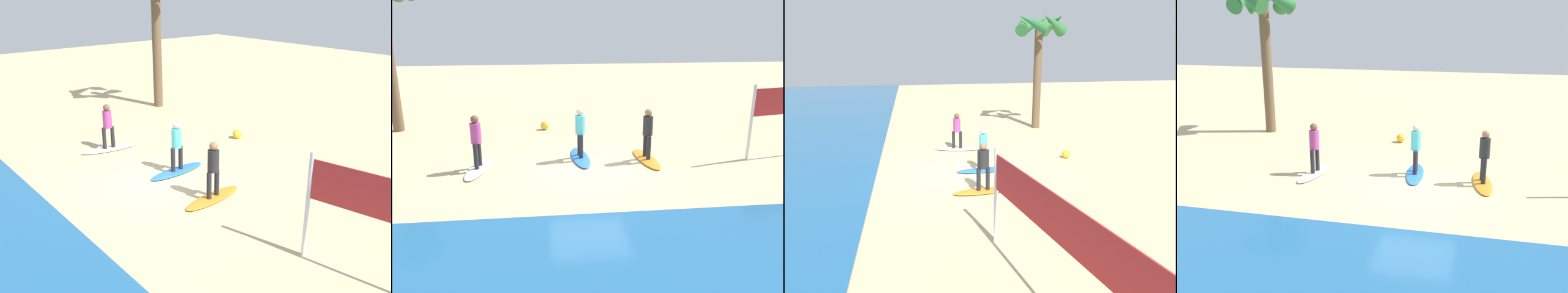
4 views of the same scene
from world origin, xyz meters
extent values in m
plane|color=#CCB789|center=(0.00, 0.00, 0.00)|extent=(60.00, 60.00, 0.00)
ellipsoid|color=orange|center=(-1.99, -0.71, 0.04)|extent=(0.79, 2.15, 0.09)
cylinder|color=#232328|center=(-2.01, -0.55, 0.48)|extent=(0.14, 0.14, 0.78)
cylinder|color=#232328|center=(-1.97, -0.87, 0.48)|extent=(0.14, 0.14, 0.78)
cylinder|color=#262628|center=(-1.99, -0.71, 1.18)|extent=(0.32, 0.32, 0.62)
sphere|color=#9E704C|center=(-1.99, -0.71, 1.61)|extent=(0.24, 0.24, 0.24)
ellipsoid|color=blue|center=(0.17, -1.09, 0.04)|extent=(0.70, 2.13, 0.09)
cylinder|color=#232328|center=(0.16, -0.93, 0.48)|extent=(0.14, 0.14, 0.78)
cylinder|color=#232328|center=(0.18, -1.25, 0.48)|extent=(0.14, 0.14, 0.78)
cylinder|color=#4CC6D1|center=(0.17, -1.09, 1.18)|extent=(0.32, 0.32, 0.62)
sphere|color=beige|center=(0.17, -1.09, 1.61)|extent=(0.24, 0.24, 0.24)
ellipsoid|color=white|center=(3.40, -0.42, 0.04)|extent=(0.90, 2.16, 0.09)
cylinder|color=#232328|center=(3.43, -0.27, 0.48)|extent=(0.14, 0.14, 0.78)
cylinder|color=#232328|center=(3.37, -0.58, 0.48)|extent=(0.14, 0.14, 0.78)
cylinder|color=#B74293|center=(3.40, -0.42, 1.18)|extent=(0.32, 0.32, 0.62)
sphere|color=brown|center=(3.40, -0.42, 1.61)|extent=(0.24, 0.24, 0.24)
cylinder|color=silver|center=(-5.34, -0.45, 1.25)|extent=(0.10, 0.10, 2.50)
cube|color=red|center=(-9.75, -1.32, 1.90)|extent=(8.83, 1.78, 0.90)
cylinder|color=brown|center=(7.37, -5.43, 2.77)|extent=(0.44, 0.44, 5.55)
cone|color=#2D7538|center=(8.27, -5.43, 5.80)|extent=(0.70, 1.93, 1.40)
cone|color=#2D7538|center=(7.64, -4.58, 5.80)|extent=(2.05, 1.26, 1.40)
cone|color=#2D7538|center=(6.64, -4.91, 5.80)|extent=(1.70, 1.97, 1.40)
cone|color=#2D7538|center=(6.64, -5.96, 5.80)|extent=(1.70, 1.97, 1.40)
cone|color=#2D7538|center=(7.64, -6.29, 5.80)|extent=(2.05, 1.26, 1.40)
sphere|color=yellow|center=(1.31, -4.95, 0.18)|extent=(0.36, 0.36, 0.36)
camera|label=1|loc=(-10.35, 6.87, 5.77)|focal=40.70mm
camera|label=2|loc=(1.33, 11.56, 4.49)|focal=37.01mm
camera|label=3|loc=(-14.36, 1.47, 5.08)|focal=36.51mm
camera|label=4|loc=(-1.66, 12.85, 5.05)|focal=41.41mm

